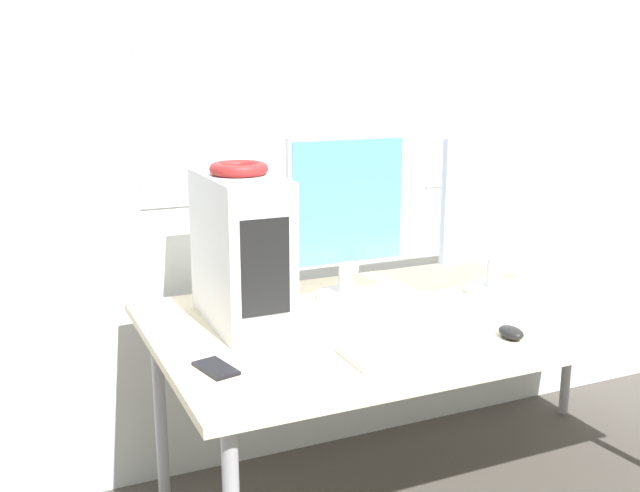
{
  "coord_description": "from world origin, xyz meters",
  "views": [
    {
      "loc": [
        -1.31,
        -1.42,
        1.47
      ],
      "look_at": [
        -0.46,
        0.47,
        0.96
      ],
      "focal_mm": 42.0,
      "sensor_mm": 36.0,
      "label": 1
    }
  ],
  "objects_px": {
    "headphones": "(239,169)",
    "cell_phone": "(216,368)",
    "mouse": "(511,332)",
    "monitor_right_near": "(497,210)",
    "keyboard": "(419,347)",
    "monitor_main": "(347,214)",
    "pc_tower": "(241,250)"
  },
  "relations": [
    {
      "from": "pc_tower",
      "to": "headphones",
      "type": "relative_size",
      "value": 2.64
    },
    {
      "from": "monitor_right_near",
      "to": "cell_phone",
      "type": "distance_m",
      "value": 1.12
    },
    {
      "from": "monitor_right_near",
      "to": "cell_phone",
      "type": "height_order",
      "value": "monitor_right_near"
    },
    {
      "from": "headphones",
      "to": "cell_phone",
      "type": "xyz_separation_m",
      "value": [
        -0.18,
        -0.31,
        -0.46
      ]
    },
    {
      "from": "mouse",
      "to": "headphones",
      "type": "bearing_deg",
      "value": 146.01
    },
    {
      "from": "headphones",
      "to": "monitor_right_near",
      "type": "xyz_separation_m",
      "value": [
        0.87,
        -0.05,
        -0.18
      ]
    },
    {
      "from": "monitor_main",
      "to": "monitor_right_near",
      "type": "height_order",
      "value": "monitor_main"
    },
    {
      "from": "keyboard",
      "to": "mouse",
      "type": "bearing_deg",
      "value": -4.77
    },
    {
      "from": "monitor_right_near",
      "to": "pc_tower",
      "type": "bearing_deg",
      "value": 176.99
    },
    {
      "from": "headphones",
      "to": "mouse",
      "type": "height_order",
      "value": "headphones"
    },
    {
      "from": "cell_phone",
      "to": "mouse",
      "type": "bearing_deg",
      "value": -21.35
    },
    {
      "from": "headphones",
      "to": "keyboard",
      "type": "relative_size",
      "value": 0.4
    },
    {
      "from": "monitor_right_near",
      "to": "monitor_main",
      "type": "bearing_deg",
      "value": 163.94
    },
    {
      "from": "monitor_main",
      "to": "keyboard",
      "type": "relative_size",
      "value": 1.27
    },
    {
      "from": "headphones",
      "to": "keyboard",
      "type": "height_order",
      "value": "headphones"
    },
    {
      "from": "monitor_right_near",
      "to": "keyboard",
      "type": "xyz_separation_m",
      "value": [
        -0.51,
        -0.36,
        -0.27
      ]
    },
    {
      "from": "monitor_right_near",
      "to": "mouse",
      "type": "relative_size",
      "value": 5.97
    },
    {
      "from": "monitor_main",
      "to": "mouse",
      "type": "relative_size",
      "value": 6.06
    },
    {
      "from": "monitor_right_near",
      "to": "keyboard",
      "type": "distance_m",
      "value": 0.69
    },
    {
      "from": "keyboard",
      "to": "mouse",
      "type": "height_order",
      "value": "mouse"
    },
    {
      "from": "monitor_main",
      "to": "keyboard",
      "type": "bearing_deg",
      "value": -93.2
    },
    {
      "from": "monitor_right_near",
      "to": "cell_phone",
      "type": "xyz_separation_m",
      "value": [
        -1.05,
        -0.27,
        -0.28
      ]
    },
    {
      "from": "monitor_right_near",
      "to": "keyboard",
      "type": "height_order",
      "value": "monitor_right_near"
    },
    {
      "from": "pc_tower",
      "to": "monitor_right_near",
      "type": "height_order",
      "value": "monitor_right_near"
    },
    {
      "from": "pc_tower",
      "to": "monitor_main",
      "type": "bearing_deg",
      "value": 13.63
    },
    {
      "from": "mouse",
      "to": "monitor_main",
      "type": "bearing_deg",
      "value": 115.97
    },
    {
      "from": "mouse",
      "to": "cell_phone",
      "type": "xyz_separation_m",
      "value": [
        -0.82,
        0.12,
        -0.01
      ]
    },
    {
      "from": "mouse",
      "to": "cell_phone",
      "type": "distance_m",
      "value": 0.83
    },
    {
      "from": "monitor_main",
      "to": "cell_phone",
      "type": "xyz_separation_m",
      "value": [
        -0.56,
        -0.41,
        -0.28
      ]
    },
    {
      "from": "monitor_main",
      "to": "mouse",
      "type": "height_order",
      "value": "monitor_main"
    },
    {
      "from": "monitor_right_near",
      "to": "cell_phone",
      "type": "bearing_deg",
      "value": -165.77
    },
    {
      "from": "monitor_right_near",
      "to": "cell_phone",
      "type": "relative_size",
      "value": 3.69
    }
  ]
}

